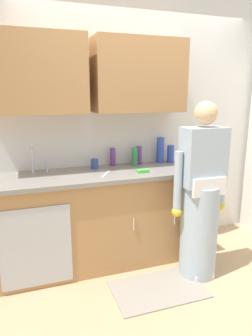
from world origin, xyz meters
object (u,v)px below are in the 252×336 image
(bottle_dish_liquid, at_px, (139,155))
(cup_by_sink, at_px, (95,164))
(person_at_sink, at_px, (200,205))
(sink, at_px, (39,179))
(bottle_water_short, at_px, (135,157))
(bottle_soap, at_px, (171,154))
(knife_on_counter, at_px, (106,174))
(bottle_water_tall, at_px, (113,157))
(sponge, at_px, (143,171))
(bottle_cleaner_spray, at_px, (160,150))

(bottle_dish_liquid, relative_size, cup_by_sink, 1.93)
(person_at_sink, bearing_deg, cup_by_sink, 139.75)
(sink, bearing_deg, bottle_water_short, 8.96)
(bottle_soap, distance_m, knife_on_counter, 0.88)
(bottle_water_tall, bearing_deg, bottle_dish_liquid, -2.02)
(bottle_water_short, relative_size, sponge, 1.75)
(person_at_sink, bearing_deg, bottle_cleaner_spray, 94.92)
(bottle_soap, relative_size, sponge, 1.73)
(cup_by_sink, bearing_deg, sponge, -36.69)
(sponge, bearing_deg, bottle_water_tall, 117.11)
(cup_by_sink, bearing_deg, sink, -164.66)
(knife_on_counter, bearing_deg, sink, 111.99)
(bottle_water_short, xyz_separation_m, bottle_soap, (0.43, 0.02, -0.00))
(person_at_sink, xyz_separation_m, bottle_water_tall, (-0.60, 0.76, 0.34))
(person_at_sink, xyz_separation_m, bottle_dish_liquid, (-0.31, 0.75, 0.34))
(cup_by_sink, distance_m, knife_on_counter, 0.27)
(sink, xyz_separation_m, bottle_water_tall, (0.77, 0.22, 0.11))
(knife_on_counter, bearing_deg, bottle_water_tall, 5.00)
(bottle_dish_liquid, bearing_deg, knife_on_counter, -145.00)
(bottle_soap, bearing_deg, bottle_water_short, -177.09)
(cup_by_sink, bearing_deg, knife_on_counter, -80.57)
(bottle_dish_liquid, bearing_deg, sponge, -105.49)
(sink, height_order, sponge, sink)
(person_at_sink, height_order, bottle_cleaner_spray, person_at_sink)
(person_at_sink, distance_m, bottle_dish_liquid, 0.88)
(bottle_soap, distance_m, bottle_water_tall, 0.65)
(bottle_cleaner_spray, distance_m, knife_on_counter, 0.78)
(person_at_sink, relative_size, bottle_soap, 8.49)
(bottle_water_tall, bearing_deg, knife_on_counter, -117.12)
(bottle_soap, bearing_deg, cup_by_sink, -178.34)
(bottle_cleaner_spray, xyz_separation_m, sponge, (-0.35, -0.35, -0.12))
(bottle_water_short, distance_m, cup_by_sink, 0.44)
(bottle_water_short, relative_size, bottle_cleaner_spray, 0.69)
(bottle_soap, xyz_separation_m, bottle_water_tall, (-0.65, 0.04, -0.00))
(bottle_soap, distance_m, sponge, 0.57)
(bottle_soap, xyz_separation_m, cup_by_sink, (-0.87, -0.03, -0.05))
(bottle_water_short, height_order, sponge, bottle_water_short)
(bottle_dish_liquid, relative_size, bottle_water_short, 1.00)
(person_at_sink, xyz_separation_m, bottle_cleaner_spray, (-0.06, 0.74, 0.39))
(bottle_water_short, xyz_separation_m, bottle_cleaner_spray, (0.32, 0.05, 0.04))
(sink, xyz_separation_m, bottle_dish_liquid, (1.06, 0.21, 0.11))
(cup_by_sink, bearing_deg, bottle_cleaner_spray, 3.73)
(sink, xyz_separation_m, cup_by_sink, (0.56, 0.15, 0.06))
(bottle_cleaner_spray, relative_size, bottle_water_tall, 1.48)
(bottle_dish_liquid, distance_m, bottle_cleaner_spray, 0.25)
(person_at_sink, height_order, bottle_dish_liquid, person_at_sink)
(bottle_cleaner_spray, distance_m, bottle_water_tall, 0.54)
(bottle_dish_liquid, distance_m, cup_by_sink, 0.51)
(bottle_water_short, distance_m, sponge, 0.32)
(sink, xyz_separation_m, bottle_soap, (1.42, 0.18, 0.11))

